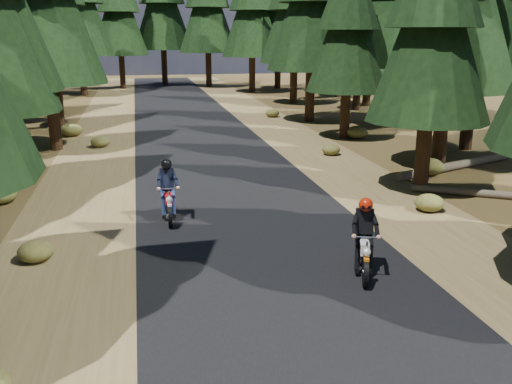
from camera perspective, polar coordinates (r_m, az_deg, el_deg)
ground at (r=13.17m, az=1.33°, el=-6.34°), size 120.00×120.00×0.00m
road at (r=17.81m, az=-2.28°, el=-0.43°), size 6.00×100.00×0.01m
shoulder_l at (r=17.69m, az=-17.14°, el=-1.25°), size 3.20×100.00×0.01m
shoulder_r at (r=19.08m, az=11.48°, el=0.34°), size 3.20×100.00×0.01m
log_near at (r=22.50m, az=19.28°, el=2.50°), size 5.83×2.71×0.32m
log_far at (r=19.04m, az=21.48°, el=-0.11°), size 3.65×2.33×0.24m
understory_shrubs at (r=21.26m, az=-0.44°, el=2.96°), size 15.41×31.97×0.63m
rider_lead at (r=12.15m, az=10.75°, el=-5.76°), size 1.10×1.91×1.64m
rider_follow at (r=15.56m, az=-8.77°, el=-0.86°), size 0.57×1.87×1.67m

